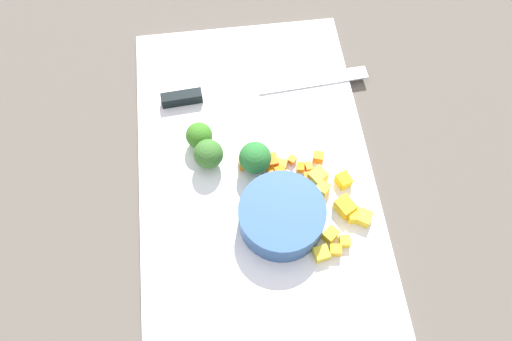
% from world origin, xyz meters
% --- Properties ---
extents(ground_plane, '(4.00, 4.00, 0.00)m').
position_xyz_m(ground_plane, '(0.00, 0.00, 0.00)').
color(ground_plane, '#575049').
extents(cutting_board, '(0.52, 0.31, 0.01)m').
position_xyz_m(cutting_board, '(0.00, 0.00, 0.01)').
color(cutting_board, white).
rests_on(cutting_board, ground_plane).
extents(prep_bowl, '(0.11, 0.11, 0.04)m').
position_xyz_m(prep_bowl, '(-0.07, -0.02, 0.03)').
color(prep_bowl, '#2E5489').
rests_on(prep_bowl, cutting_board).
extents(chef_knife, '(0.04, 0.30, 0.02)m').
position_xyz_m(chef_knife, '(0.13, 0.01, 0.02)').
color(chef_knife, silver).
rests_on(chef_knife, cutting_board).
extents(carrot_dice_0, '(0.02, 0.02, 0.01)m').
position_xyz_m(carrot_dice_0, '(0.01, -0.04, 0.02)').
color(carrot_dice_0, orange).
rests_on(carrot_dice_0, cutting_board).
extents(carrot_dice_1, '(0.02, 0.02, 0.01)m').
position_xyz_m(carrot_dice_1, '(0.01, -0.09, 0.02)').
color(carrot_dice_1, orange).
rests_on(carrot_dice_1, cutting_board).
extents(carrot_dice_2, '(0.01, 0.01, 0.01)m').
position_xyz_m(carrot_dice_2, '(-0.00, -0.06, 0.02)').
color(carrot_dice_2, orange).
rests_on(carrot_dice_2, cutting_board).
extents(carrot_dice_3, '(0.01, 0.01, 0.01)m').
position_xyz_m(carrot_dice_3, '(0.01, -0.05, 0.02)').
color(carrot_dice_3, orange).
rests_on(carrot_dice_3, cutting_board).
extents(carrot_dice_4, '(0.01, 0.01, 0.01)m').
position_xyz_m(carrot_dice_4, '(-0.00, -0.02, 0.02)').
color(carrot_dice_4, orange).
rests_on(carrot_dice_4, cutting_board).
extents(carrot_dice_5, '(0.02, 0.02, 0.01)m').
position_xyz_m(carrot_dice_5, '(0.01, 0.01, 0.02)').
color(carrot_dice_5, orange).
rests_on(carrot_dice_5, cutting_board).
extents(carrot_dice_6, '(0.01, 0.01, 0.01)m').
position_xyz_m(carrot_dice_6, '(-0.02, -0.07, 0.02)').
color(carrot_dice_6, orange).
rests_on(carrot_dice_6, cutting_board).
extents(carrot_dice_7, '(0.02, 0.02, 0.02)m').
position_xyz_m(carrot_dice_7, '(0.01, -0.02, 0.02)').
color(carrot_dice_7, orange).
rests_on(carrot_dice_7, cutting_board).
extents(carrot_dice_8, '(0.01, 0.01, 0.01)m').
position_xyz_m(carrot_dice_8, '(-0.00, -0.07, 0.02)').
color(carrot_dice_8, orange).
rests_on(carrot_dice_8, cutting_board).
extents(carrot_dice_9, '(0.02, 0.02, 0.01)m').
position_xyz_m(carrot_dice_9, '(-0.01, -0.03, 0.02)').
color(carrot_dice_9, orange).
rests_on(carrot_dice_9, cutting_board).
extents(pepper_dice_0, '(0.01, 0.01, 0.01)m').
position_xyz_m(pepper_dice_0, '(-0.11, -0.10, 0.02)').
color(pepper_dice_0, yellow).
rests_on(pepper_dice_0, cutting_board).
extents(pepper_dice_1, '(0.01, 0.02, 0.01)m').
position_xyz_m(pepper_dice_1, '(-0.12, -0.08, 0.02)').
color(pepper_dice_1, yellow).
rests_on(pepper_dice_1, cutting_board).
extents(pepper_dice_2, '(0.03, 0.03, 0.02)m').
position_xyz_m(pepper_dice_2, '(-0.02, -0.08, 0.02)').
color(pepper_dice_2, yellow).
rests_on(pepper_dice_2, cutting_board).
extents(pepper_dice_3, '(0.02, 0.02, 0.01)m').
position_xyz_m(pepper_dice_3, '(-0.08, -0.13, 0.02)').
color(pepper_dice_3, yellow).
rests_on(pepper_dice_3, cutting_board).
extents(pepper_dice_4, '(0.02, 0.02, 0.01)m').
position_xyz_m(pepper_dice_4, '(-0.12, -0.07, 0.02)').
color(pepper_dice_4, yellow).
rests_on(pepper_dice_4, cutting_board).
extents(pepper_dice_5, '(0.02, 0.02, 0.01)m').
position_xyz_m(pepper_dice_5, '(-0.08, -0.12, 0.02)').
color(pepper_dice_5, yellow).
rests_on(pepper_dice_5, cutting_board).
extents(pepper_dice_6, '(0.02, 0.02, 0.02)m').
position_xyz_m(pepper_dice_6, '(-0.03, -0.11, 0.02)').
color(pepper_dice_6, yellow).
rests_on(pepper_dice_6, cutting_board).
extents(pepper_dice_7, '(0.02, 0.02, 0.02)m').
position_xyz_m(pepper_dice_7, '(-0.04, -0.08, 0.02)').
color(pepper_dice_7, yellow).
rests_on(pepper_dice_7, cutting_board).
extents(pepper_dice_8, '(0.03, 0.03, 0.02)m').
position_xyz_m(pepper_dice_8, '(-0.06, -0.11, 0.02)').
color(pepper_dice_8, yellow).
rests_on(pepper_dice_8, cutting_board).
extents(pepper_dice_9, '(0.02, 0.02, 0.02)m').
position_xyz_m(pepper_dice_9, '(-0.10, -0.08, 0.02)').
color(pepper_dice_9, yellow).
rests_on(pepper_dice_9, cutting_board).
extents(broccoli_floret_0, '(0.04, 0.04, 0.05)m').
position_xyz_m(broccoli_floret_0, '(0.01, 0.00, 0.04)').
color(broccoli_floret_0, '#7FAC5B').
rests_on(broccoli_floret_0, cutting_board).
extents(broccoli_floret_1, '(0.04, 0.04, 0.04)m').
position_xyz_m(broccoli_floret_1, '(0.06, 0.07, 0.03)').
color(broccoli_floret_1, '#8BBF57').
rests_on(broccoli_floret_1, cutting_board).
extents(broccoli_floret_2, '(0.04, 0.04, 0.04)m').
position_xyz_m(broccoli_floret_2, '(0.02, 0.06, 0.04)').
color(broccoli_floret_2, '#8FBC59').
rests_on(broccoli_floret_2, cutting_board).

